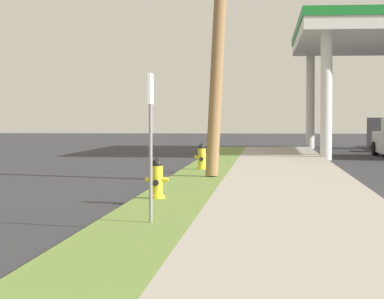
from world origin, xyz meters
name	(u,v)px	position (x,y,z in m)	size (l,w,h in m)	color
fire_hydrant_second	(157,181)	(0.44, 13.44, 0.45)	(0.42, 0.38, 0.74)	yellow
fire_hydrant_third	(202,158)	(0.59, 21.94, 0.45)	(0.42, 0.37, 0.74)	yellow
street_sign_post	(151,116)	(0.81, 10.03, 1.63)	(0.05, 0.36, 2.12)	gray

